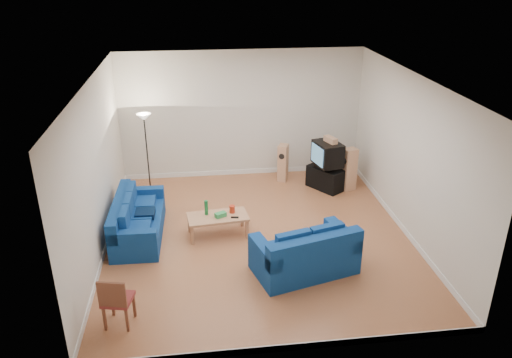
{
  "coord_description": "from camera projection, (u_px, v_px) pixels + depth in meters",
  "views": [
    {
      "loc": [
        -1.14,
        -8.69,
        5.16
      ],
      "look_at": [
        0.0,
        0.4,
        1.1
      ],
      "focal_mm": 35.0,
      "sensor_mm": 36.0,
      "label": 1
    }
  ],
  "objects": [
    {
      "name": "dining_chair",
      "position": [
        116.0,
        299.0,
        7.45
      ],
      "size": [
        0.5,
        0.5,
        0.88
      ],
      "rotation": [
        0.0,
        0.0,
        -0.21
      ],
      "color": "brown",
      "rests_on": "ground"
    },
    {
      "name": "remote",
      "position": [
        235.0,
        217.0,
        9.92
      ],
      "size": [
        0.16,
        0.07,
        0.02
      ],
      "primitive_type": "cube",
      "rotation": [
        0.0,
        0.0,
        -0.16
      ],
      "color": "black",
      "rests_on": "coffee_table"
    },
    {
      "name": "tv_stand",
      "position": [
        326.0,
        178.0,
        12.13
      ],
      "size": [
        0.91,
        1.01,
        0.54
      ],
      "primitive_type": "cube",
      "rotation": [
        0.0,
        0.0,
        -0.96
      ],
      "color": "black",
      "rests_on": "ground"
    },
    {
      "name": "red_canister",
      "position": [
        232.0,
        209.0,
        10.09
      ],
      "size": [
        0.13,
        0.13,
        0.16
      ],
      "primitive_type": "cylinder",
      "rotation": [
        0.0,
        0.0,
        -0.21
      ],
      "color": "red",
      "rests_on": "coffee_table"
    },
    {
      "name": "speaker_right",
      "position": [
        349.0,
        169.0,
        11.95
      ],
      "size": [
        0.38,
        0.33,
        1.05
      ],
      "rotation": [
        0.0,
        0.0,
        -1.23
      ],
      "color": "tan",
      "rests_on": "ground"
    },
    {
      "name": "av_receiver",
      "position": [
        326.0,
        166.0,
        12.0
      ],
      "size": [
        0.55,
        0.56,
        0.1
      ],
      "primitive_type": "cube",
      "rotation": [
        0.0,
        0.0,
        -0.89
      ],
      "color": "black",
      "rests_on": "tv_stand"
    },
    {
      "name": "sofa_three_seat",
      "position": [
        136.0,
        222.0,
        10.02
      ],
      "size": [
        0.95,
        2.11,
        0.81
      ],
      "rotation": [
        0.0,
        0.0,
        -1.59
      ],
      "color": "navy",
      "rests_on": "ground"
    },
    {
      "name": "coffee_table",
      "position": [
        218.0,
        218.0,
        10.02
      ],
      "size": [
        1.25,
        0.72,
        0.44
      ],
      "rotation": [
        0.0,
        0.0,
        0.1
      ],
      "color": "tan",
      "rests_on": "ground"
    },
    {
      "name": "centre_speaker",
      "position": [
        331.0,
        140.0,
        11.69
      ],
      "size": [
        0.27,
        0.4,
        0.13
      ],
      "primitive_type": "cube",
      "rotation": [
        0.0,
        0.0,
        -1.21
      ],
      "color": "tan",
      "rests_on": "television"
    },
    {
      "name": "speaker_left",
      "position": [
        283.0,
        163.0,
        12.47
      ],
      "size": [
        0.32,
        0.35,
        0.95
      ],
      "rotation": [
        0.0,
        0.0,
        -0.43
      ],
      "color": "tan",
      "rests_on": "ground"
    },
    {
      "name": "bottle",
      "position": [
        206.0,
        208.0,
        9.98
      ],
      "size": [
        0.09,
        0.09,
        0.31
      ],
      "primitive_type": "cylinder",
      "rotation": [
        0.0,
        0.0,
        0.28
      ],
      "color": "#197233",
      "rests_on": "coffee_table"
    },
    {
      "name": "floor_lamp",
      "position": [
        145.0,
        128.0,
        11.43
      ],
      "size": [
        0.33,
        0.33,
        1.94
      ],
      "color": "black",
      "rests_on": "ground"
    },
    {
      "name": "sofa_loveseat",
      "position": [
        306.0,
        256.0,
        8.83
      ],
      "size": [
        1.97,
        1.42,
        0.88
      ],
      "rotation": [
        0.0,
        0.0,
        0.27
      ],
      "color": "navy",
      "rests_on": "ground"
    },
    {
      "name": "room",
      "position": [
        259.0,
        166.0,
        9.48
      ],
      "size": [
        6.01,
        6.51,
        3.21
      ],
      "color": "brown",
      "rests_on": "ground"
    },
    {
      "name": "tissue_box",
      "position": [
        221.0,
        215.0,
        9.94
      ],
      "size": [
        0.25,
        0.21,
        0.09
      ],
      "primitive_type": "cube",
      "rotation": [
        0.0,
        0.0,
        0.46
      ],
      "color": "green",
      "rests_on": "coffee_table"
    },
    {
      "name": "television",
      "position": [
        327.0,
        154.0,
        11.82
      ],
      "size": [
        0.68,
        0.82,
        0.56
      ],
      "rotation": [
        0.0,
        0.0,
        -1.34
      ],
      "color": "black",
      "rests_on": "av_receiver"
    }
  ]
}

